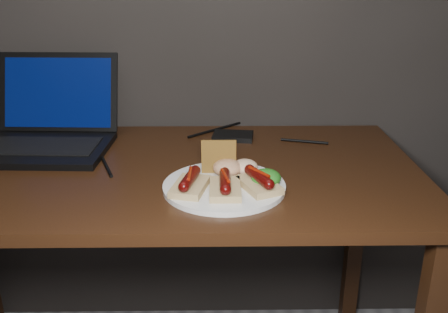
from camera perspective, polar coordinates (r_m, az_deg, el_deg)
name	(u,v)px	position (r m, az deg, el deg)	size (l,w,h in m)	color
desk	(153,197)	(1.35, -8.11, -4.65)	(1.40, 0.70, 0.75)	black
laptop	(48,128)	(1.53, -19.43, 3.07)	(0.38, 0.37, 0.25)	black
hard_drive	(233,136)	(1.51, 1.03, 2.34)	(0.12, 0.08, 0.02)	black
desk_cables	(145,146)	(1.46, -8.97, 1.16)	(1.04, 0.45, 0.01)	black
plate	(224,186)	(1.18, 0.02, -3.44)	(0.29, 0.29, 0.01)	silver
bread_sausage_left	(190,183)	(1.14, -3.92, -3.04)	(0.09, 0.13, 0.04)	#DDC081
bread_sausage_center	(225,185)	(1.12, 0.13, -3.32)	(0.07, 0.12, 0.04)	#DDC081
bread_sausage_right	(259,181)	(1.15, 4.00, -2.84)	(0.11, 0.13, 0.04)	#DDC081
crispbread	(219,157)	(1.22, -0.61, -0.02)	(0.09, 0.01, 0.09)	olive
salad_greens	(266,178)	(1.16, 4.83, -2.44)	(0.07, 0.07, 0.04)	#195811
salsa_mound	(228,168)	(1.21, 0.41, -1.27)	(0.07, 0.07, 0.04)	#A72A10
coleslaw_mound	(245,167)	(1.23, 2.40, -1.17)	(0.06, 0.06, 0.04)	silver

